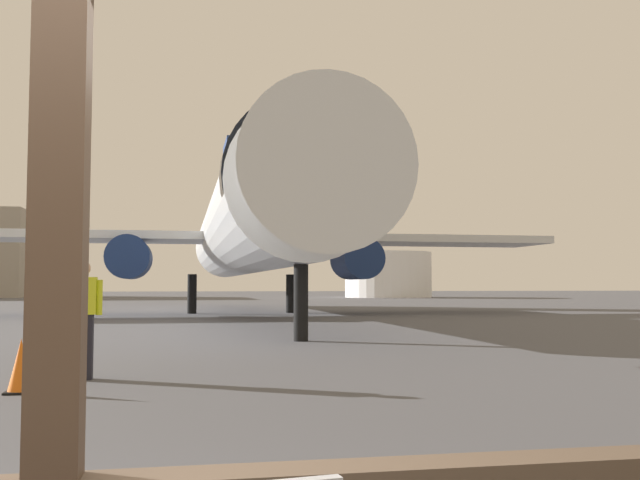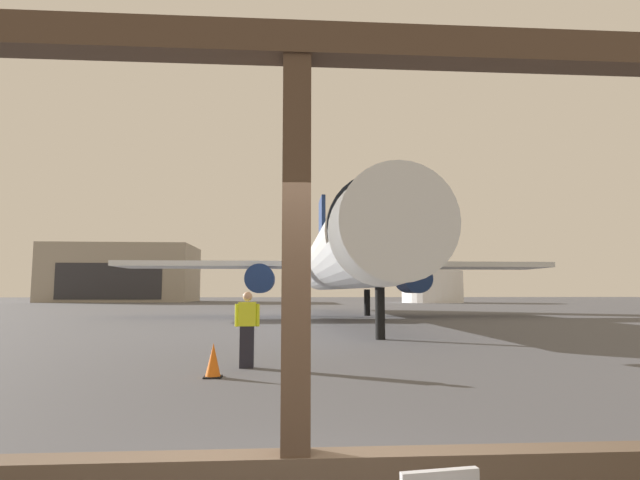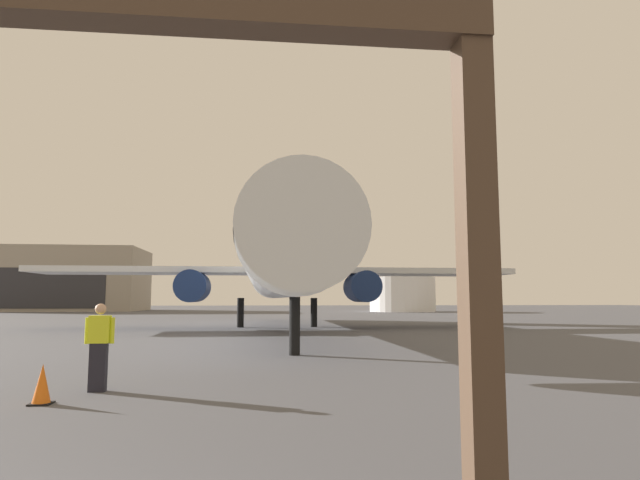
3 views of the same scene
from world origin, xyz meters
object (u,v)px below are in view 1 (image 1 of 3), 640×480
Objects in this scene: traffic_cone at (21,367)px; fuel_storage_tank at (388,275)px; airplane at (249,229)px; ground_crew_worker at (82,318)px.

fuel_storage_tank is (24.39, 67.00, 2.15)m from traffic_cone.
fuel_storage_tank reaches higher than traffic_cone.
airplane is 49.00m from fuel_storage_tank.
fuel_storage_tank is (23.81, 65.75, 1.58)m from ground_crew_worker.
traffic_cone is 71.34m from fuel_storage_tank.
fuel_storage_tank reaches higher than ground_crew_worker.
airplane is 51.55× the size of traffic_cone.
ground_crew_worker is at bearing -101.77° from airplane.
ground_crew_worker is 0.18× the size of fuel_storage_tank.
airplane is 20.62× the size of ground_crew_worker.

